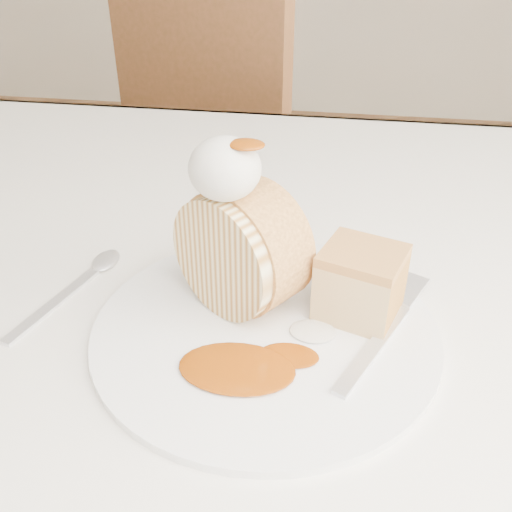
# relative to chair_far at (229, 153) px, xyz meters

# --- Properties ---
(table) EXTENTS (1.40, 0.90, 0.75)m
(table) POSITION_rel_chair_far_xyz_m (0.22, -0.78, 0.13)
(table) COLOR silver
(table) RESTS_ON ground
(chair_far) EXTENTS (0.57, 0.57, 0.93)m
(chair_far) POSITION_rel_chair_far_xyz_m (0.00, 0.00, 0.00)
(chair_far) COLOR brown
(chair_far) RESTS_ON ground
(plate) EXTENTS (0.39, 0.39, 0.01)m
(plate) POSITION_rel_chair_far_xyz_m (0.23, -0.94, 0.22)
(plate) COLOR white
(plate) RESTS_ON table
(roulade_slice) EXTENTS (0.13, 0.12, 0.11)m
(roulade_slice) POSITION_rel_chair_far_xyz_m (0.20, -0.91, 0.28)
(roulade_slice) COLOR beige
(roulade_slice) RESTS_ON plate
(cake_chunk) EXTENTS (0.08, 0.08, 0.06)m
(cake_chunk) POSITION_rel_chair_far_xyz_m (0.31, -0.90, 0.25)
(cake_chunk) COLOR tan
(cake_chunk) RESTS_ON plate
(whipped_cream) EXTENTS (0.06, 0.06, 0.05)m
(whipped_cream) POSITION_rel_chair_far_xyz_m (0.19, -0.92, 0.36)
(whipped_cream) COLOR silver
(whipped_cream) RESTS_ON roulade_slice
(caramel_drizzle) EXTENTS (0.03, 0.02, 0.01)m
(caramel_drizzle) POSITION_rel_chair_far_xyz_m (0.21, -0.92, 0.39)
(caramel_drizzle) COLOR #803505
(caramel_drizzle) RESTS_ON whipped_cream
(caramel_pool) EXTENTS (0.11, 0.09, 0.00)m
(caramel_pool) POSITION_rel_chair_far_xyz_m (0.22, -1.00, 0.23)
(caramel_pool) COLOR #803505
(caramel_pool) RESTS_ON plate
(fork) EXTENTS (0.10, 0.18, 0.00)m
(fork) POSITION_rel_chair_far_xyz_m (0.32, -0.95, 0.23)
(fork) COLOR silver
(fork) RESTS_ON plate
(spoon) EXTENTS (0.06, 0.16, 0.00)m
(spoon) POSITION_rel_chair_far_xyz_m (0.02, -0.93, 0.22)
(spoon) COLOR silver
(spoon) RESTS_ON table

